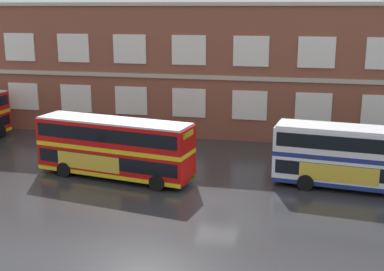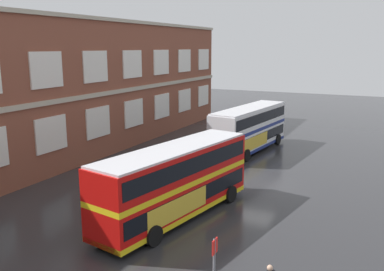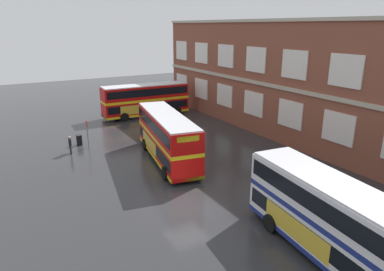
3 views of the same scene
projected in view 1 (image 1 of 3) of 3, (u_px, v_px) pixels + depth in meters
name	position (u px, v px, depth m)	size (l,w,h in m)	color
ground_plane	(222.00, 187.00, 33.39)	(120.00, 120.00, 0.00)	#2B2B2D
brick_terminal_building	(226.00, 69.00, 47.58)	(53.43, 8.19, 11.82)	brown
double_decker_middle	(114.00, 147.00, 34.75)	(11.28, 4.49, 4.07)	red
double_decker_far	(362.00, 158.00, 32.39)	(11.23, 3.87, 4.07)	silver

